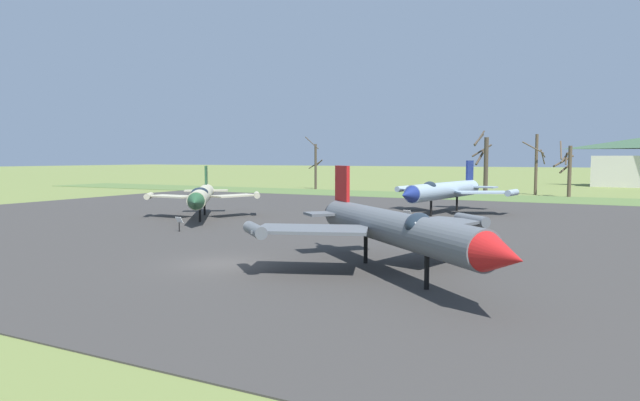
{
  "coord_description": "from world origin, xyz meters",
  "views": [
    {
      "loc": [
        15.69,
        -20.37,
        5.01
      ],
      "look_at": [
        -4.19,
        18.47,
        1.6
      ],
      "focal_mm": 30.59,
      "sensor_mm": 36.0,
      "label": 1
    }
  ],
  "objects_px": {
    "jet_fighter_front_right": "(395,228)",
    "jet_fighter_rear_center": "(444,190)",
    "jet_fighter_front_left": "(202,195)",
    "info_placard_front_left": "(179,223)",
    "info_placard_rear_center": "(407,214)"
  },
  "relations": [
    {
      "from": "info_placard_front_left",
      "to": "jet_fighter_front_right",
      "type": "xyz_separation_m",
      "value": [
        17.52,
        -6.47,
        1.41
      ]
    },
    {
      "from": "info_placard_front_left",
      "to": "info_placard_rear_center",
      "type": "bearing_deg",
      "value": 47.72
    },
    {
      "from": "info_placard_front_left",
      "to": "jet_fighter_front_right",
      "type": "bearing_deg",
      "value": -20.28
    },
    {
      "from": "jet_fighter_front_left",
      "to": "jet_fighter_rear_center",
      "type": "relative_size",
      "value": 0.82
    },
    {
      "from": "jet_fighter_front_left",
      "to": "jet_fighter_front_right",
      "type": "bearing_deg",
      "value": -32.24
    },
    {
      "from": "jet_fighter_front_right",
      "to": "jet_fighter_rear_center",
      "type": "relative_size",
      "value": 0.83
    },
    {
      "from": "info_placard_rear_center",
      "to": "jet_fighter_front_right",
      "type": "bearing_deg",
      "value": -73.49
    },
    {
      "from": "jet_fighter_rear_center",
      "to": "info_placard_rear_center",
      "type": "bearing_deg",
      "value": -99.05
    },
    {
      "from": "jet_fighter_front_left",
      "to": "info_placard_rear_center",
      "type": "height_order",
      "value": "jet_fighter_front_left"
    },
    {
      "from": "jet_fighter_front_left",
      "to": "jet_fighter_front_right",
      "type": "height_order",
      "value": "jet_fighter_front_right"
    },
    {
      "from": "jet_fighter_rear_center",
      "to": "jet_fighter_front_left",
      "type": "bearing_deg",
      "value": -141.91
    },
    {
      "from": "info_placard_front_left",
      "to": "jet_fighter_front_left",
      "type": "bearing_deg",
      "value": 118.18
    },
    {
      "from": "info_placard_front_left",
      "to": "jet_fighter_rear_center",
      "type": "relative_size",
      "value": 0.07
    },
    {
      "from": "jet_fighter_front_right",
      "to": "jet_fighter_rear_center",
      "type": "bearing_deg",
      "value": 99.99
    },
    {
      "from": "jet_fighter_front_right",
      "to": "info_placard_rear_center",
      "type": "relative_size",
      "value": 13.59
    }
  ]
}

